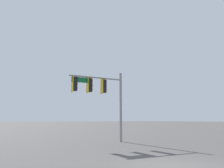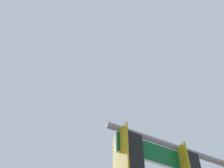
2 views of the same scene
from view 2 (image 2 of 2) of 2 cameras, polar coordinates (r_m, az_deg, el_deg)
The scene contains 0 objects.
Camera 2 is at (2.13, -6.39, 1.56)m, focal length 50.00 mm.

